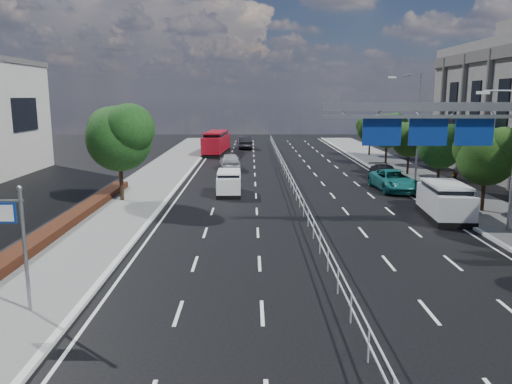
{
  "coord_description": "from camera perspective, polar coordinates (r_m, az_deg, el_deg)",
  "views": [
    {
      "loc": [
        -3.17,
        -15.59,
        7.1
      ],
      "look_at": [
        -2.91,
        8.95,
        2.4
      ],
      "focal_mm": 35.0,
      "sensor_mm": 36.0,
      "label": 1
    }
  ],
  "objects": [
    {
      "name": "median_fence",
      "position": [
        38.78,
        4.09,
        1.06
      ],
      "size": [
        0.05,
        85.0,
        1.02
      ],
      "color": "silver",
      "rests_on": "ground"
    },
    {
      "name": "far_tree_e",
      "position": [
        40.39,
        20.39,
        5.14
      ],
      "size": [
        3.63,
        3.38,
        5.13
      ],
      "color": "black",
      "rests_on": "ground"
    },
    {
      "name": "parked_car_teal",
      "position": [
        39.66,
        15.47,
        1.29
      ],
      "size": [
        2.96,
        5.81,
        1.57
      ],
      "primitive_type": "imported",
      "rotation": [
        0.0,
        0.0,
        0.06
      ],
      "color": "#166665",
      "rests_on": "ground"
    },
    {
      "name": "far_tree_d",
      "position": [
        33.52,
        24.94,
        3.99
      ],
      "size": [
        3.85,
        3.59,
        5.34
      ],
      "color": "black",
      "rests_on": "ground"
    },
    {
      "name": "near_car_dark",
      "position": [
        69.41,
        -1.33,
        5.67
      ],
      "size": [
        2.23,
        5.25,
        1.69
      ],
      "primitive_type": "imported",
      "rotation": [
        0.0,
        0.0,
        3.23
      ],
      "color": "black",
      "rests_on": "ground"
    },
    {
      "name": "hedge_near",
      "position": [
        23.91,
        -25.82,
        -6.64
      ],
      "size": [
        1.0,
        36.0,
        0.44
      ],
      "primitive_type": "cube",
      "color": "black",
      "rests_on": "sidewalk_near"
    },
    {
      "name": "parked_car_dark",
      "position": [
        43.94,
        14.54,
        2.1
      ],
      "size": [
        2.1,
        4.77,
        1.36
      ],
      "primitive_type": "imported",
      "rotation": [
        0.0,
        0.0,
        0.04
      ],
      "color": "black",
      "rests_on": "ground"
    },
    {
      "name": "white_minivan",
      "position": [
        36.78,
        -3.1,
        1.06
      ],
      "size": [
        1.81,
        4.06,
        1.75
      ],
      "rotation": [
        0.0,
        0.0,
        0.02
      ],
      "color": "black",
      "rests_on": "ground"
    },
    {
      "name": "silver_minivan",
      "position": [
        31.45,
        20.8,
        -0.98
      ],
      "size": [
        2.56,
        5.25,
        2.12
      ],
      "rotation": [
        0.0,
        0.0,
        -0.08
      ],
      "color": "black",
      "rests_on": "ground"
    },
    {
      "name": "far_tree_h",
      "position": [
        61.88,
        12.97,
        7.17
      ],
      "size": [
        3.41,
        3.18,
        4.91
      ],
      "color": "black",
      "rests_on": "ground"
    },
    {
      "name": "near_car_silver",
      "position": [
        49.65,
        -3.0,
        3.56
      ],
      "size": [
        2.4,
        4.95,
        1.63
      ],
      "primitive_type": "imported",
      "rotation": [
        0.0,
        0.0,
        3.24
      ],
      "color": "#ABADB3",
      "rests_on": "ground"
    },
    {
      "name": "pedestrian_a",
      "position": [
        37.64,
        21.64,
        0.8
      ],
      "size": [
        0.78,
        0.73,
        1.79
      ],
      "primitive_type": "imported",
      "rotation": [
        0.0,
        0.0,
        3.78
      ],
      "color": "gray",
      "rests_on": "sidewalk_far"
    },
    {
      "name": "overhead_gantry",
      "position": [
        27.53,
        20.66,
        7.04
      ],
      "size": [
        10.24,
        0.38,
        7.45
      ],
      "color": "gray",
      "rests_on": "ground"
    },
    {
      "name": "toilet_sign",
      "position": [
        17.91,
        -26.4,
        -3.73
      ],
      "size": [
        1.62,
        0.18,
        4.34
      ],
      "color": "gray",
      "rests_on": "ground"
    },
    {
      "name": "kerb_near",
      "position": [
        18.07,
        -19.89,
        -12.74
      ],
      "size": [
        0.25,
        140.0,
        0.15
      ],
      "primitive_type": "cube",
      "color": "silver",
      "rests_on": "ground"
    },
    {
      "name": "near_tree_back",
      "position": [
        34.77,
        -15.31,
        6.36
      ],
      "size": [
        4.84,
        4.51,
        6.69
      ],
      "color": "black",
      "rests_on": "ground"
    },
    {
      "name": "pedestrian_b",
      "position": [
        37.41,
        21.62,
        0.55
      ],
      "size": [
        0.95,
        0.92,
        1.54
      ],
      "primitive_type": "imported",
      "rotation": [
        0.0,
        0.0,
        2.48
      ],
      "color": "gray",
      "rests_on": "sidewalk_far"
    },
    {
      "name": "streetlight_far",
      "position": [
        43.82,
        17.75,
        7.86
      ],
      "size": [
        2.78,
        2.4,
        9.0
      ],
      "color": "gray",
      "rests_on": "ground"
    },
    {
      "name": "far_tree_g",
      "position": [
        54.61,
        14.82,
        6.98
      ],
      "size": [
        3.96,
        3.69,
        5.45
      ],
      "color": "black",
      "rests_on": "ground"
    },
    {
      "name": "red_bus",
      "position": [
        63.06,
        -4.56,
        5.69
      ],
      "size": [
        3.13,
        9.63,
        2.83
      ],
      "rotation": [
        0.0,
        0.0,
        -0.09
      ],
      "color": "black",
      "rests_on": "ground"
    },
    {
      "name": "sidewalk_near",
      "position": [
        19.02,
        -27.18,
        -12.11
      ],
      "size": [
        5.0,
        140.0,
        0.14
      ],
      "primitive_type": "cube",
      "color": "slate",
      "rests_on": "ground"
    },
    {
      "name": "far_tree_f",
      "position": [
        47.45,
        17.18,
        6.0
      ],
      "size": [
        3.52,
        3.28,
        5.02
      ],
      "color": "black",
      "rests_on": "ground"
    },
    {
      "name": "ground",
      "position": [
        17.42,
        10.21,
        -13.4
      ],
      "size": [
        160.0,
        160.0,
        0.0
      ],
      "primitive_type": "plane",
      "color": "black",
      "rests_on": "ground"
    }
  ]
}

